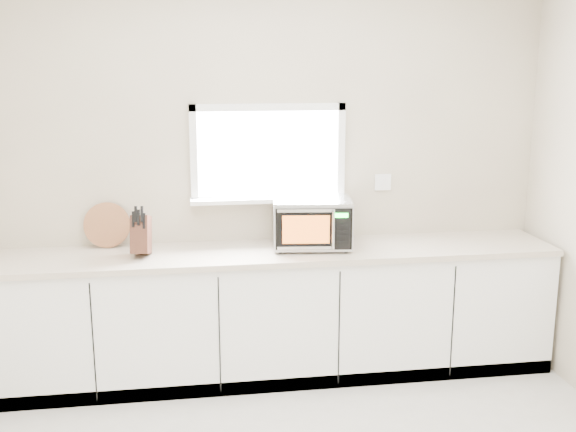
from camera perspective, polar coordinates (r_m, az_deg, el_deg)
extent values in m
cube|color=beige|center=(4.84, -1.69, 3.00)|extent=(4.00, 0.02, 2.70)
cube|color=white|center=(4.79, -1.69, 5.33)|extent=(1.00, 0.02, 0.60)
cube|color=white|center=(4.78, -1.57, 1.43)|extent=(1.12, 0.16, 0.03)
cube|color=white|center=(4.75, -1.69, 9.20)|extent=(1.10, 0.04, 0.05)
cube|color=white|center=(4.83, -1.64, 1.48)|extent=(1.10, 0.04, 0.05)
cube|color=white|center=(4.75, -7.99, 5.13)|extent=(0.05, 0.04, 0.70)
cube|color=white|center=(4.87, 4.50, 5.41)|extent=(0.05, 0.04, 0.70)
cube|color=white|center=(5.01, 8.04, 2.86)|extent=(0.12, 0.01, 0.12)
cube|color=white|center=(4.79, -1.18, -8.39)|extent=(3.92, 0.60, 0.88)
cube|color=beige|center=(4.64, -1.19, -3.13)|extent=(3.92, 0.64, 0.04)
cylinder|color=black|center=(4.55, -0.66, -3.06)|extent=(0.03, 0.03, 0.02)
cylinder|color=black|center=(4.86, -0.74, -2.04)|extent=(0.03, 0.03, 0.02)
cylinder|color=black|center=(4.58, 4.94, -3.00)|extent=(0.03, 0.03, 0.02)
cylinder|color=black|center=(4.89, 4.51, -1.99)|extent=(0.03, 0.03, 0.02)
cube|color=#B3B5BB|center=(4.67, 2.03, -0.53)|extent=(0.58, 0.46, 0.32)
cube|color=black|center=(4.47, 2.21, -1.14)|extent=(0.51, 0.07, 0.28)
cube|color=orange|center=(4.46, 1.53, -1.16)|extent=(0.31, 0.04, 0.19)
cylinder|color=silver|center=(4.46, 3.87, -1.20)|extent=(0.02, 0.02, 0.25)
cube|color=black|center=(4.49, 4.52, -1.13)|extent=(0.13, 0.02, 0.27)
cube|color=#19FF33|center=(4.46, 4.55, 0.05)|extent=(0.09, 0.01, 0.03)
cube|color=silver|center=(4.64, 2.05, 1.44)|extent=(0.58, 0.46, 0.01)
cube|color=#4E271B|center=(4.56, -12.34, -1.55)|extent=(0.14, 0.25, 0.29)
cube|color=black|center=(4.48, -12.96, -0.27)|extent=(0.02, 0.05, 0.11)
cube|color=black|center=(4.47, -12.54, -0.12)|extent=(0.02, 0.05, 0.11)
cube|color=black|center=(4.47, -12.09, -0.40)|extent=(0.02, 0.05, 0.11)
cube|color=black|center=(4.47, -12.77, 0.16)|extent=(0.02, 0.05, 0.11)
cube|color=black|center=(4.46, -12.26, 0.17)|extent=(0.02, 0.05, 0.11)
cylinder|color=#9E5F3D|center=(4.83, -15.07, -0.74)|extent=(0.32, 0.08, 0.32)
cylinder|color=#B3B5BB|center=(4.86, 3.85, -1.17)|extent=(0.12, 0.12, 0.17)
cylinder|color=black|center=(4.84, 3.87, 0.01)|extent=(0.11, 0.11, 0.04)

